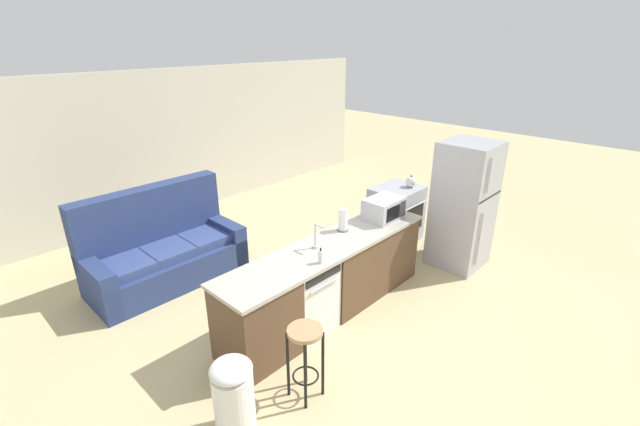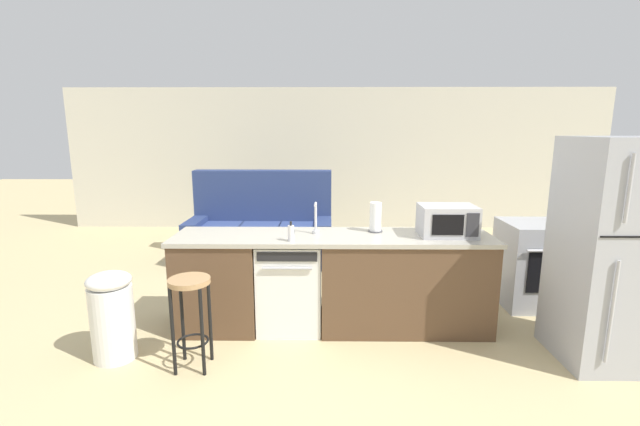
# 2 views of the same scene
# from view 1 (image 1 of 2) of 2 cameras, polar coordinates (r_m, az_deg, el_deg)

# --- Properties ---
(ground_plane) EXTENTS (24.00, 24.00, 0.00)m
(ground_plane) POSITION_cam_1_polar(r_m,az_deg,el_deg) (5.27, -0.02, -13.57)
(ground_plane) COLOR tan
(wall_back) EXTENTS (10.00, 0.06, 2.60)m
(wall_back) POSITION_cam_1_polar(r_m,az_deg,el_deg) (8.10, -20.75, 8.26)
(wall_back) COLOR beige
(wall_back) RESTS_ON ground_plane
(kitchen_counter) EXTENTS (2.94, 0.66, 0.90)m
(kitchen_counter) POSITION_cam_1_polar(r_m,az_deg,el_deg) (5.18, 1.83, -8.68)
(kitchen_counter) COLOR brown
(kitchen_counter) RESTS_ON ground_plane
(dishwasher) EXTENTS (0.58, 0.61, 0.84)m
(dishwasher) POSITION_cam_1_polar(r_m,az_deg,el_deg) (4.88, -2.07, -10.83)
(dishwasher) COLOR white
(dishwasher) RESTS_ON ground_plane
(stove_range) EXTENTS (0.76, 0.68, 0.90)m
(stove_range) POSITION_cam_1_polar(r_m,az_deg,el_deg) (6.98, 10.08, -0.15)
(stove_range) COLOR #A8AAB2
(stove_range) RESTS_ON ground_plane
(refrigerator) EXTENTS (0.72, 0.73, 1.81)m
(refrigerator) POSITION_cam_1_polar(r_m,az_deg,el_deg) (6.33, 18.59, 0.97)
(refrigerator) COLOR #A8AAB2
(refrigerator) RESTS_ON ground_plane
(microwave) EXTENTS (0.50, 0.37, 0.28)m
(microwave) POSITION_cam_1_polar(r_m,az_deg,el_deg) (5.58, 8.49, 0.58)
(microwave) COLOR #B7B7BC
(microwave) RESTS_ON kitchen_counter
(sink_faucet) EXTENTS (0.07, 0.18, 0.30)m
(sink_faucet) POSITION_cam_1_polar(r_m,az_deg,el_deg) (4.75, -0.49, -3.32)
(sink_faucet) COLOR silver
(sink_faucet) RESTS_ON kitchen_counter
(paper_towel_roll) EXTENTS (0.14, 0.14, 0.28)m
(paper_towel_roll) POSITION_cam_1_polar(r_m,az_deg,el_deg) (5.19, 3.09, -0.94)
(paper_towel_roll) COLOR #4C4C51
(paper_towel_roll) RESTS_ON kitchen_counter
(soap_bottle) EXTENTS (0.06, 0.06, 0.18)m
(soap_bottle) POSITION_cam_1_polar(r_m,az_deg,el_deg) (4.48, 0.08, -5.86)
(soap_bottle) COLOR silver
(soap_bottle) RESTS_ON kitchen_counter
(kettle) EXTENTS (0.21, 0.17, 0.19)m
(kettle) POSITION_cam_1_polar(r_m,az_deg,el_deg) (6.86, 12.04, 4.08)
(kettle) COLOR silver
(kettle) RESTS_ON stove_range
(bar_stool) EXTENTS (0.32, 0.32, 0.74)m
(bar_stool) POSITION_cam_1_polar(r_m,az_deg,el_deg) (3.99, -1.99, -17.58)
(bar_stool) COLOR tan
(bar_stool) RESTS_ON ground_plane
(trash_bin) EXTENTS (0.35, 0.35, 0.74)m
(trash_bin) POSITION_cam_1_polar(r_m,az_deg,el_deg) (3.86, -11.44, -22.97)
(trash_bin) COLOR white
(trash_bin) RESTS_ON ground_plane
(couch) EXTENTS (2.01, 0.92, 1.27)m
(couch) POSITION_cam_1_polar(r_m,az_deg,el_deg) (6.19, -20.26, -4.95)
(couch) COLOR navy
(couch) RESTS_ON ground_plane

